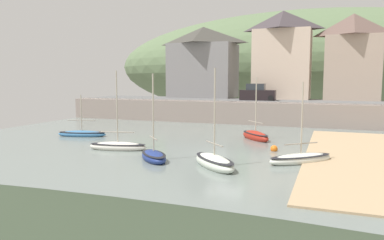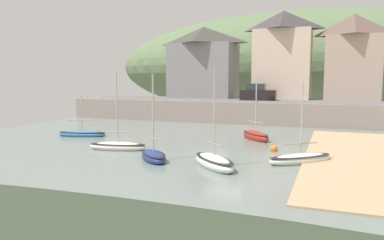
{
  "view_description": "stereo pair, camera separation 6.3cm",
  "coord_description": "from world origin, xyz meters",
  "px_view_note": "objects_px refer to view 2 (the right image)",
  "views": [
    {
      "loc": [
        6.48,
        -23.57,
        5.01
      ],
      "look_at": [
        -3.14,
        2.19,
        1.93
      ],
      "focal_mm": 35.15,
      "sensor_mm": 36.0,
      "label": 1
    },
    {
      "loc": [
        6.54,
        -23.54,
        5.01
      ],
      "look_at": [
        -3.14,
        2.19,
        1.93
      ],
      "focal_mm": 35.15,
      "sensor_mm": 36.0,
      "label": 2
    }
  ],
  "objects_px": {
    "waterfront_building_left": "(204,62)",
    "sailboat_tall_mast": "(118,146)",
    "sailboat_white_hull": "(301,159)",
    "rowboat_small_beached": "(214,162)",
    "dinghy_open_wooden": "(154,156)",
    "waterfront_building_centre": "(283,54)",
    "sailboat_nearest_shore": "(255,136)",
    "sailboat_far_left": "(82,134)",
    "mooring_buoy": "(274,149)",
    "parked_car_near_slipway": "(258,93)",
    "waterfront_building_right": "(353,56)"
  },
  "relations": [
    {
      "from": "dinghy_open_wooden",
      "to": "parked_car_near_slipway",
      "type": "relative_size",
      "value": 1.31
    },
    {
      "from": "sailboat_nearest_shore",
      "to": "sailboat_far_left",
      "type": "xyz_separation_m",
      "value": [
        -14.43,
        -3.46,
        -0.09
      ]
    },
    {
      "from": "sailboat_far_left",
      "to": "parked_car_near_slipway",
      "type": "distance_m",
      "value": 21.35
    },
    {
      "from": "rowboat_small_beached",
      "to": "dinghy_open_wooden",
      "type": "bearing_deg",
      "value": -139.6
    },
    {
      "from": "sailboat_far_left",
      "to": "mooring_buoy",
      "type": "relative_size",
      "value": 8.9
    },
    {
      "from": "waterfront_building_right",
      "to": "sailboat_tall_mast",
      "type": "height_order",
      "value": "waterfront_building_right"
    },
    {
      "from": "dinghy_open_wooden",
      "to": "rowboat_small_beached",
      "type": "distance_m",
      "value": 4.0
    },
    {
      "from": "sailboat_nearest_shore",
      "to": "parked_car_near_slipway",
      "type": "height_order",
      "value": "sailboat_nearest_shore"
    },
    {
      "from": "sailboat_tall_mast",
      "to": "parked_car_near_slipway",
      "type": "xyz_separation_m",
      "value": [
        5.7,
        21.72,
        2.95
      ]
    },
    {
      "from": "waterfront_building_left",
      "to": "waterfront_building_right",
      "type": "bearing_deg",
      "value": 0.0
    },
    {
      "from": "waterfront_building_centre",
      "to": "rowboat_small_beached",
      "type": "relative_size",
      "value": 1.89
    },
    {
      "from": "sailboat_nearest_shore",
      "to": "dinghy_open_wooden",
      "type": "bearing_deg",
      "value": -65.09
    },
    {
      "from": "sailboat_far_left",
      "to": "dinghy_open_wooden",
      "type": "bearing_deg",
      "value": -46.56
    },
    {
      "from": "rowboat_small_beached",
      "to": "sailboat_far_left",
      "type": "relative_size",
      "value": 1.3
    },
    {
      "from": "waterfront_building_left",
      "to": "waterfront_building_right",
      "type": "xyz_separation_m",
      "value": [
        18.65,
        0.0,
        0.37
      ]
    },
    {
      "from": "sailboat_tall_mast",
      "to": "waterfront_building_centre",
      "type": "bearing_deg",
      "value": 62.09
    },
    {
      "from": "waterfront_building_right",
      "to": "parked_car_near_slipway",
      "type": "bearing_deg",
      "value": -156.5
    },
    {
      "from": "sailboat_far_left",
      "to": "rowboat_small_beached",
      "type": "bearing_deg",
      "value": -39.87
    },
    {
      "from": "sailboat_tall_mast",
      "to": "waterfront_building_left",
      "type": "bearing_deg",
      "value": 84.56
    },
    {
      "from": "parked_car_near_slipway",
      "to": "sailboat_tall_mast",
      "type": "bearing_deg",
      "value": -107.37
    },
    {
      "from": "sailboat_nearest_shore",
      "to": "dinghy_open_wooden",
      "type": "relative_size",
      "value": 0.97
    },
    {
      "from": "sailboat_nearest_shore",
      "to": "parked_car_near_slipway",
      "type": "bearing_deg",
      "value": 148.56
    },
    {
      "from": "rowboat_small_beached",
      "to": "parked_car_near_slipway",
      "type": "xyz_separation_m",
      "value": [
        -2.2,
        24.36,
        2.9
      ]
    },
    {
      "from": "sailboat_white_hull",
      "to": "parked_car_near_slipway",
      "type": "height_order",
      "value": "sailboat_white_hull"
    },
    {
      "from": "waterfront_building_centre",
      "to": "sailboat_far_left",
      "type": "xyz_separation_m",
      "value": [
        -14.12,
        -21.97,
        -7.75
      ]
    },
    {
      "from": "waterfront_building_left",
      "to": "sailboat_nearest_shore",
      "type": "xyz_separation_m",
      "value": [
        10.83,
        -18.51,
        -6.89
      ]
    },
    {
      "from": "waterfront_building_left",
      "to": "sailboat_tall_mast",
      "type": "distance_m",
      "value": 27.25
    },
    {
      "from": "sailboat_nearest_shore",
      "to": "sailboat_far_left",
      "type": "distance_m",
      "value": 14.84
    },
    {
      "from": "waterfront_building_centre",
      "to": "sailboat_white_hull",
      "type": "relative_size",
      "value": 2.2
    },
    {
      "from": "sailboat_nearest_shore",
      "to": "mooring_buoy",
      "type": "distance_m",
      "value": 4.87
    },
    {
      "from": "sailboat_tall_mast",
      "to": "parked_car_near_slipway",
      "type": "bearing_deg",
      "value": 64.2
    },
    {
      "from": "waterfront_building_right",
      "to": "sailboat_white_hull",
      "type": "height_order",
      "value": "waterfront_building_right"
    },
    {
      "from": "sailboat_tall_mast",
      "to": "sailboat_nearest_shore",
      "type": "height_order",
      "value": "sailboat_tall_mast"
    },
    {
      "from": "rowboat_small_beached",
      "to": "sailboat_far_left",
      "type": "height_order",
      "value": "rowboat_small_beached"
    },
    {
      "from": "parked_car_near_slipway",
      "to": "sailboat_nearest_shore",
      "type": "bearing_deg",
      "value": -82.43
    },
    {
      "from": "sailboat_tall_mast",
      "to": "sailboat_white_hull",
      "type": "relative_size",
      "value": 1.14
    },
    {
      "from": "dinghy_open_wooden",
      "to": "mooring_buoy",
      "type": "height_order",
      "value": "dinghy_open_wooden"
    },
    {
      "from": "sailboat_far_left",
      "to": "mooring_buoy",
      "type": "xyz_separation_m",
      "value": [
        16.57,
        -0.91,
        -0.07
      ]
    },
    {
      "from": "dinghy_open_wooden",
      "to": "sailboat_nearest_shore",
      "type": "bearing_deg",
      "value": 114.53
    },
    {
      "from": "sailboat_far_left",
      "to": "parked_car_near_slipway",
      "type": "relative_size",
      "value": 1.06
    },
    {
      "from": "sailboat_nearest_shore",
      "to": "rowboat_small_beached",
      "type": "distance_m",
      "value": 10.36
    },
    {
      "from": "rowboat_small_beached",
      "to": "sailboat_far_left",
      "type": "bearing_deg",
      "value": -160.1
    },
    {
      "from": "waterfront_building_centre",
      "to": "parked_car_near_slipway",
      "type": "distance_m",
      "value": 6.91
    },
    {
      "from": "waterfront_building_left",
      "to": "sailboat_white_hull",
      "type": "relative_size",
      "value": 1.9
    },
    {
      "from": "sailboat_white_hull",
      "to": "mooring_buoy",
      "type": "relative_size",
      "value": 9.98
    },
    {
      "from": "sailboat_tall_mast",
      "to": "sailboat_far_left",
      "type": "distance_m",
      "value": 7.52
    },
    {
      "from": "waterfront_building_right",
      "to": "sailboat_tall_mast",
      "type": "relative_size",
      "value": 1.78
    },
    {
      "from": "sailboat_white_hull",
      "to": "rowboat_small_beached",
      "type": "height_order",
      "value": "rowboat_small_beached"
    },
    {
      "from": "waterfront_building_centre",
      "to": "sailboat_white_hull",
      "type": "xyz_separation_m",
      "value": [
        4.46,
        -26.01,
        -7.71
      ]
    },
    {
      "from": "waterfront_building_left",
      "to": "sailboat_white_hull",
      "type": "xyz_separation_m",
      "value": [
        14.98,
        -26.01,
        -6.94
      ]
    }
  ]
}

